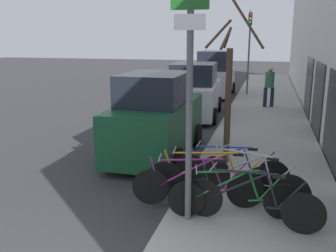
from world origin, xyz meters
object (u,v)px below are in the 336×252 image
object	(u,v)px
bicycle_2	(198,186)
pedestrian_near	(269,84)
bicycle_0	(251,202)
bicycle_3	(213,178)
parked_car_1	(194,92)
bicycle_4	(251,179)
street_tree	(229,92)
bicycle_1	(234,197)
traffic_light	(249,41)
parked_car_2	(215,76)
parked_car_0	(156,119)
signpost	(189,101)
bicycle_5	(231,170)

from	to	relation	value
bicycle_2	pedestrian_near	world-z (taller)	pedestrian_near
bicycle_0	bicycle_3	size ratio (longest dim) A/B	0.91
parked_car_1	bicycle_4	bearing A→B (deg)	-74.81
bicycle_2	street_tree	world-z (taller)	street_tree
bicycle_0	street_tree	xyz separation A→B (m)	(-0.79, 3.40, 1.34)
bicycle_2	bicycle_3	distance (m)	0.47
bicycle_3	bicycle_1	bearing A→B (deg)	-152.27
bicycle_1	traffic_light	distance (m)	15.15
bicycle_2	parked_car_2	bearing A→B (deg)	-3.20
bicycle_4	parked_car_1	xyz separation A→B (m)	(-2.74, 8.13, 0.46)
street_tree	bicycle_3	bearing A→B (deg)	-89.78
bicycle_1	parked_car_1	size ratio (longest dim) A/B	0.51
parked_car_0	pedestrian_near	xyz separation A→B (m)	(2.95, 7.88, 0.14)
parked_car_1	street_tree	distance (m)	6.20
parked_car_1	parked_car_2	world-z (taller)	parked_car_2
signpost	bicycle_2	world-z (taller)	signpost
bicycle_4	parked_car_0	xyz separation A→B (m)	(-2.71, 2.56, 0.51)
bicycle_5	street_tree	xyz separation A→B (m)	(-0.29, 1.87, 1.36)
bicycle_3	pedestrian_near	xyz separation A→B (m)	(0.98, 10.63, 0.64)
parked_car_2	bicycle_2	bearing A→B (deg)	-82.94
bicycle_5	street_tree	distance (m)	2.33
signpost	bicycle_5	bearing A→B (deg)	70.78
street_tree	bicycle_4	bearing A→B (deg)	-72.33
traffic_light	bicycle_0	bearing A→B (deg)	-86.32
bicycle_5	pedestrian_near	xyz separation A→B (m)	(0.70, 9.98, 0.66)
bicycle_4	parked_car_0	world-z (taller)	parked_car_0
bicycle_0	bicycle_2	size ratio (longest dim) A/B	0.97
bicycle_2	pedestrian_near	xyz separation A→B (m)	(1.20, 11.04, 0.64)
bicycle_0	traffic_light	distance (m)	15.33
pedestrian_near	street_tree	xyz separation A→B (m)	(-0.99, -8.11, 0.70)
bicycle_4	parked_car_2	distance (m)	14.32
bicycle_2	street_tree	size ratio (longest dim) A/B	0.60
bicycle_3	street_tree	distance (m)	2.85
bicycle_1	bicycle_2	bearing A→B (deg)	55.04
signpost	bicycle_5	world-z (taller)	signpost
signpost	parked_car_0	size ratio (longest dim) A/B	0.93
bicycle_4	bicycle_2	bearing A→B (deg)	147.93
bicycle_0	traffic_light	size ratio (longest dim) A/B	0.52
signpost	street_tree	size ratio (longest dim) A/B	0.96
bicycle_4	bicycle_5	distance (m)	0.64
bicycle_2	bicycle_4	world-z (taller)	bicycle_2
bicycle_1	bicycle_5	bearing A→B (deg)	-3.48
bicycle_2	parked_car_0	size ratio (longest dim) A/B	0.58
bicycle_0	parked_car_1	world-z (taller)	parked_car_1
bicycle_0	parked_car_0	xyz separation A→B (m)	(-2.75, 3.64, 0.50)
bicycle_1	parked_car_1	bearing A→B (deg)	3.58
bicycle_5	signpost	bearing A→B (deg)	160.82
traffic_light	bicycle_3	bearing A→B (deg)	-89.22
bicycle_1	traffic_light	size ratio (longest dim) A/B	0.50
signpost	bicycle_0	distance (m)	1.99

